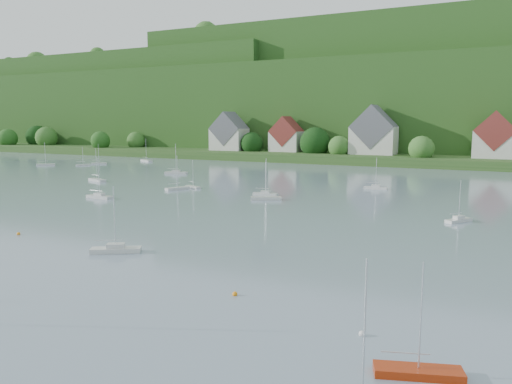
% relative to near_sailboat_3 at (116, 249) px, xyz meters
% --- Properties ---
extents(far_shore_strip, '(600.00, 60.00, 3.00)m').
position_rel_near_sailboat_3_xyz_m(far_shore_strip, '(-6.48, 151.21, 1.07)').
color(far_shore_strip, '#264B1C').
rests_on(far_shore_strip, ground).
extents(forested_ridge, '(620.00, 181.22, 69.89)m').
position_rel_near_sailboat_3_xyz_m(forested_ridge, '(-6.08, 219.78, 22.46)').
color(forested_ridge, '#184014').
rests_on(forested_ridge, ground).
extents(village_building_0, '(14.00, 10.40, 16.00)m').
position_rel_near_sailboat_3_xyz_m(village_building_0, '(-61.48, 138.21, 9.09)').
color(village_building_0, beige).
rests_on(village_building_0, far_shore_strip).
extents(village_building_1, '(12.00, 9.36, 14.00)m').
position_rel_near_sailboat_3_xyz_m(village_building_1, '(-36.48, 140.21, 8.33)').
color(village_building_1, beige).
rests_on(village_building_1, far_shore_strip).
extents(village_building_2, '(16.00, 11.44, 18.00)m').
position_rel_near_sailboat_3_xyz_m(village_building_2, '(-1.48, 139.21, 9.85)').
color(village_building_2, beige).
rests_on(village_building_2, far_shore_strip).
extents(village_building_3, '(13.00, 10.40, 15.50)m').
position_rel_near_sailboat_3_xyz_m(village_building_3, '(38.52, 137.21, 9.00)').
color(village_building_3, beige).
rests_on(village_building_3, far_shore_strip).
extents(near_sailboat_3, '(5.71, 4.32, 7.71)m').
position_rel_near_sailboat_3_xyz_m(near_sailboat_3, '(0.00, 0.00, 0.00)').
color(near_sailboat_3, silver).
rests_on(near_sailboat_3, ground).
extents(near_sailboat_7, '(5.39, 2.97, 7.01)m').
position_rel_near_sailboat_3_xyz_m(near_sailboat_7, '(35.38, -13.69, -0.10)').
color(near_sailboat_7, '#9E2708').
rests_on(near_sailboat_7, ground).
extents(mooring_buoy_2, '(0.45, 0.45, 0.45)m').
position_rel_near_sailboat_3_xyz_m(mooring_buoy_2, '(19.06, -6.40, -0.43)').
color(mooring_buoy_2, orange).
rests_on(mooring_buoy_2, ground).
extents(mooring_buoy_3, '(0.46, 0.46, 0.46)m').
position_rel_near_sailboat_3_xyz_m(mooring_buoy_3, '(-17.97, 1.30, -0.43)').
color(mooring_buoy_3, orange).
rests_on(mooring_buoy_3, ground).
extents(mooring_buoy_4, '(0.48, 0.48, 0.48)m').
position_rel_near_sailboat_3_xyz_m(mooring_buoy_4, '(31.02, -9.63, -0.43)').
color(mooring_buoy_4, silver).
rests_on(mooring_buoy_4, ground).
extents(far_sailboat_cluster, '(196.97, 79.04, 8.71)m').
position_rel_near_sailboat_3_xyz_m(far_sailboat_cluster, '(-3.97, 67.22, -0.05)').
color(far_sailboat_cluster, silver).
rests_on(far_sailboat_cluster, ground).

